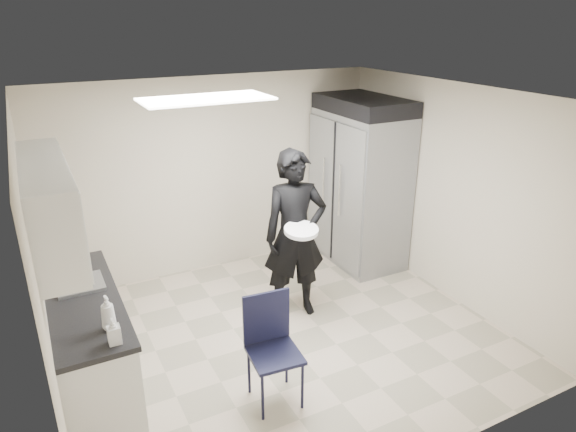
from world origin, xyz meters
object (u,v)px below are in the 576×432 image
lower_counter (89,343)px  man_tuxedo (295,235)px  commercial_fridge (360,189)px  folding_chair (275,355)px

lower_counter → man_tuxedo: (2.31, 0.21, 0.55)m
lower_counter → commercial_fridge: size_ratio=0.90×
lower_counter → commercial_fridge: commercial_fridge is taller
man_tuxedo → lower_counter: bearing=-161.8°
lower_counter → commercial_fridge: (3.78, 1.07, 0.62)m
lower_counter → commercial_fridge: bearing=15.9°
commercial_fridge → man_tuxedo: size_ratio=1.07×
folding_chair → man_tuxedo: 1.61m
commercial_fridge → man_tuxedo: commercial_fridge is taller
lower_counter → folding_chair: bearing=-36.2°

